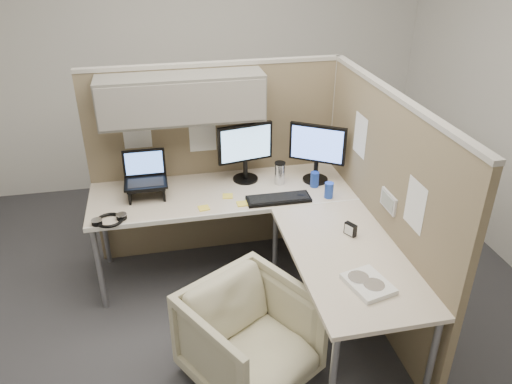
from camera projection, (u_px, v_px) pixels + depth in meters
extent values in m
plane|color=#323236|center=(250.00, 309.00, 3.72)|extent=(4.50, 4.50, 0.00)
cube|color=#837255|center=(216.00, 163.00, 4.10)|extent=(2.00, 0.05, 1.60)
cube|color=#A8A399|center=(212.00, 64.00, 3.71)|extent=(2.00, 0.06, 0.03)
cube|color=slate|center=(181.00, 97.00, 3.63)|extent=(1.20, 0.34, 0.34)
cube|color=gray|center=(183.00, 105.00, 3.48)|extent=(1.18, 0.01, 0.30)
plane|color=white|center=(137.00, 130.00, 3.80)|extent=(0.26, 0.00, 0.26)
plane|color=white|center=(203.00, 133.00, 3.92)|extent=(0.26, 0.00, 0.26)
cube|color=#837255|center=(381.00, 211.00, 3.42)|extent=(0.05, 2.00, 1.60)
cube|color=#A8A399|center=(396.00, 95.00, 3.03)|extent=(0.06, 2.00, 0.03)
cube|color=#A8A399|center=(332.00, 153.00, 4.28)|extent=(0.06, 0.06, 1.60)
cube|color=silver|center=(389.00, 201.00, 3.21)|extent=(0.02, 0.20, 0.12)
cube|color=gray|center=(387.00, 202.00, 3.20)|extent=(0.00, 0.16, 0.09)
plane|color=white|center=(360.00, 135.00, 3.57)|extent=(0.00, 0.26, 0.26)
plane|color=white|center=(415.00, 205.00, 2.88)|extent=(0.00, 0.26, 0.26)
cube|color=beige|center=(223.00, 193.00, 3.83)|extent=(2.00, 0.68, 0.03)
cube|color=beige|center=(348.00, 257.00, 3.09)|extent=(0.68, 1.30, 0.03)
cube|color=white|center=(230.00, 215.00, 3.53)|extent=(2.00, 0.02, 0.03)
cylinder|color=gray|center=(99.00, 269.00, 3.58)|extent=(0.04, 0.04, 0.70)
cylinder|color=gray|center=(104.00, 226.00, 4.08)|extent=(0.04, 0.04, 0.70)
cylinder|color=gray|center=(332.00, 382.00, 2.69)|extent=(0.04, 0.04, 0.70)
cylinder|color=gray|center=(431.00, 365.00, 2.80)|extent=(0.04, 0.04, 0.70)
cylinder|color=gray|center=(275.00, 248.00, 3.81)|extent=(0.04, 0.04, 0.70)
imported|color=#C1B999|center=(250.00, 333.00, 3.01)|extent=(0.91, 0.90, 0.70)
cylinder|color=black|center=(246.00, 179.00, 3.98)|extent=(0.20, 0.20, 0.02)
cylinder|color=black|center=(245.00, 169.00, 3.94)|extent=(0.04, 0.04, 0.15)
cube|color=black|center=(245.00, 143.00, 3.84)|extent=(0.44, 0.12, 0.30)
cube|color=#8ABFEF|center=(246.00, 144.00, 3.82)|extent=(0.39, 0.08, 0.26)
cylinder|color=black|center=(315.00, 179.00, 3.97)|extent=(0.20, 0.20, 0.02)
cylinder|color=black|center=(316.00, 170.00, 3.93)|extent=(0.04, 0.04, 0.15)
cube|color=black|center=(317.00, 144.00, 3.83)|extent=(0.39, 0.27, 0.30)
cube|color=#5C84FA|center=(317.00, 145.00, 3.81)|extent=(0.34, 0.22, 0.26)
cube|color=black|center=(146.00, 185.00, 3.68)|extent=(0.28, 0.22, 0.01)
cube|color=black|center=(130.00, 192.00, 3.68)|extent=(0.02, 0.20, 0.11)
cube|color=black|center=(164.00, 189.00, 3.73)|extent=(0.02, 0.20, 0.11)
cube|color=black|center=(146.00, 183.00, 3.67)|extent=(0.31, 0.22, 0.02)
cube|color=black|center=(144.00, 162.00, 3.74)|extent=(0.31, 0.05, 0.20)
cube|color=#598CF2|center=(144.00, 163.00, 3.73)|extent=(0.28, 0.04, 0.16)
cube|color=black|center=(279.00, 199.00, 3.68)|extent=(0.47, 0.16, 0.02)
ellipsoid|color=black|center=(301.00, 197.00, 3.71)|extent=(0.11, 0.09, 0.03)
cylinder|color=silver|center=(280.00, 174.00, 3.89)|extent=(0.08, 0.08, 0.17)
cylinder|color=black|center=(280.00, 163.00, 3.85)|extent=(0.09, 0.09, 0.01)
cylinder|color=#1E3FA5|center=(329.00, 190.00, 3.70)|extent=(0.07, 0.07, 0.12)
cylinder|color=#1E3FA5|center=(315.00, 179.00, 3.86)|extent=(0.07, 0.07, 0.12)
cube|color=yellow|center=(228.00, 196.00, 3.74)|extent=(0.09, 0.09, 0.01)
cube|color=yellow|center=(242.00, 204.00, 3.64)|extent=(0.08, 0.08, 0.01)
cube|color=yellow|center=(204.00, 208.00, 3.58)|extent=(0.09, 0.09, 0.01)
torus|color=black|center=(110.00, 220.00, 3.42)|extent=(0.23, 0.23, 0.02)
cylinder|color=black|center=(97.00, 222.00, 3.38)|extent=(0.07, 0.07, 0.03)
cylinder|color=black|center=(122.00, 217.00, 3.44)|extent=(0.07, 0.07, 0.03)
cube|color=white|center=(368.00, 284.00, 2.81)|extent=(0.27, 0.31, 0.03)
cylinder|color=silver|center=(374.00, 284.00, 2.78)|extent=(0.12, 0.12, 0.00)
cylinder|color=silver|center=(358.00, 277.00, 2.84)|extent=(0.12, 0.12, 0.00)
cube|color=black|center=(350.00, 229.00, 3.26)|extent=(0.07, 0.09, 0.08)
cube|color=white|center=(349.00, 230.00, 3.25)|extent=(0.04, 0.06, 0.07)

